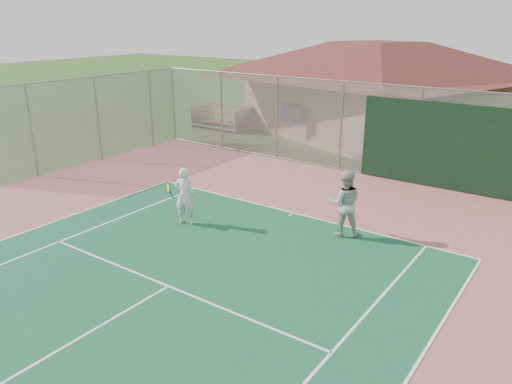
# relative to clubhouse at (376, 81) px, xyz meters

# --- Properties ---
(back_fence) EXTENTS (20.08, 0.11, 3.53)m
(back_fence) POSITION_rel_clubhouse_xyz_m (4.38, -6.35, -1.16)
(back_fence) COLOR gray
(back_fence) RESTS_ON ground
(side_fence_left) EXTENTS (0.08, 9.00, 3.50)m
(side_fence_left) POSITION_rel_clubhouse_xyz_m (-7.73, -10.83, -1.08)
(side_fence_left) COLOR gray
(side_fence_left) RESTS_ON ground
(clubhouse) EXTENTS (15.07, 12.52, 5.57)m
(clubhouse) POSITION_rel_clubhouse_xyz_m (0.00, 0.00, 0.00)
(clubhouse) COLOR tan
(clubhouse) RESTS_ON ground
(bleachers) EXTENTS (3.29, 2.02, 1.21)m
(bleachers) POSITION_rel_clubhouse_xyz_m (-7.61, -2.67, -2.19)
(bleachers) COLOR #933D22
(bleachers) RESTS_ON ground
(player_white_front) EXTENTS (0.89, 0.69, 1.71)m
(player_white_front) POSITION_rel_clubhouse_xyz_m (0.07, -13.97, -1.97)
(player_white_front) COLOR silver
(player_white_front) RESTS_ON ground
(player_grey_back) EXTENTS (1.14, 1.07, 1.87)m
(player_grey_back) POSITION_rel_clubhouse_xyz_m (4.24, -12.04, -1.89)
(player_grey_back) COLOR #A8ABAD
(player_grey_back) RESTS_ON ground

